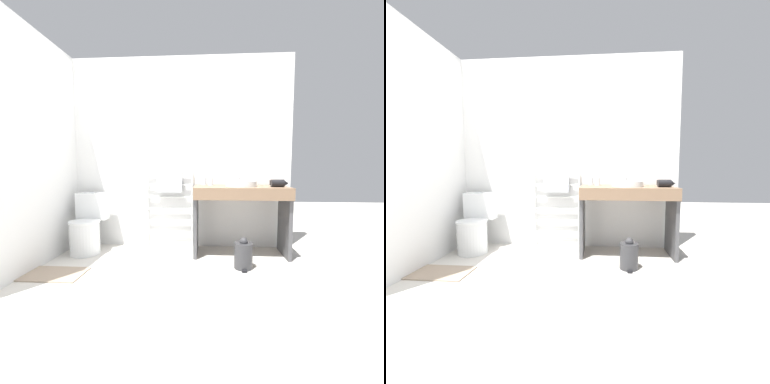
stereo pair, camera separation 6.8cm
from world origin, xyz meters
The scene contains 13 objects.
ground_plane centered at (0.00, 0.00, 0.00)m, with size 12.00×12.00×0.00m, color beige.
wall_back centered at (0.00, 1.40, 1.22)m, with size 2.93×0.12×2.45m, color white.
wall_side centered at (-1.41, 0.67, 1.22)m, with size 0.12×2.00×2.45m, color white.
toilet centered at (-1.06, 1.00, 0.31)m, with size 0.38×0.50×0.73m.
towel_radiator centered at (-0.09, 1.29, 0.71)m, with size 0.62×0.06×1.01m.
vanity_counter centered at (0.80, 1.04, 0.57)m, with size 1.09×0.56×0.82m.
sink_basin centered at (0.80, 1.05, 0.85)m, with size 0.36×0.36×0.06m.
faucet centered at (0.80, 1.24, 0.90)m, with size 0.02×0.10×0.13m.
cup_near_wall centered at (0.36, 1.27, 0.87)m, with size 0.06×0.06×0.09m.
cup_near_edge centered at (0.45, 1.20, 0.87)m, with size 0.06×0.06×0.09m.
hair_dryer centered at (1.21, 0.98, 0.86)m, with size 0.19×0.19×0.09m.
trash_bin centered at (0.79, 0.60, 0.14)m, with size 0.19×0.22×0.33m.
bath_mat centered at (-1.07, 0.31, 0.01)m, with size 0.56×0.36×0.01m, color gray.
Camera 1 is at (0.43, -2.00, 1.03)m, focal length 24.00 mm.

